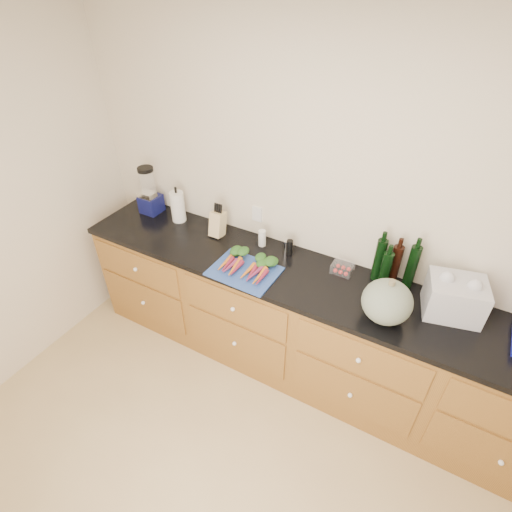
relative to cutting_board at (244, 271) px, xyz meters
The scene contains 15 objects.
wall_back 0.75m from the cutting_board, 47.32° to the left, with size 4.10×0.05×2.60m, color beige.
cabinets 0.69m from the cutting_board, 19.22° to the left, with size 3.60×0.64×0.90m.
countertop 0.48m from the cutting_board, 19.69° to the left, with size 3.64×0.62×0.04m, color black.
cutting_board is the anchor object (origin of this frame).
carrots 0.05m from the cutting_board, 90.00° to the left, with size 0.38×0.28×0.05m.
squash 0.96m from the cutting_board, ahead, with size 0.29×0.29×0.26m, color #5F6E5C.
blender_appliance 1.16m from the cutting_board, 163.88° to the left, with size 0.16×0.16×0.40m.
paper_towel 0.88m from the cutting_board, 158.47° to the left, with size 0.11×0.11×0.25m, color white.
knife_block 0.52m from the cutting_board, 144.12° to the left, with size 0.10×0.10×0.19m, color tan.
grinder_salt 0.35m from the cutting_board, 97.81° to the left, with size 0.06×0.06×0.13m, color white.
grinder_pepper 0.39m from the cutting_board, 62.09° to the left, with size 0.05×0.05×0.12m, color black.
canister_chrome 0.37m from the cutting_board, 66.22° to the left, with size 0.05×0.05×0.11m, color silver.
tomato_box 0.67m from the cutting_board, 29.38° to the left, with size 0.14×0.11×0.07m, color white.
bottles 0.98m from the cutting_board, 22.32° to the left, with size 0.27×0.14×0.33m.
grocery_bag 1.32m from the cutting_board, 12.25° to the left, with size 0.32×0.26×0.24m, color silver, non-canonical shape.
Camera 1 is at (0.66, -0.68, 2.69)m, focal length 28.00 mm.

